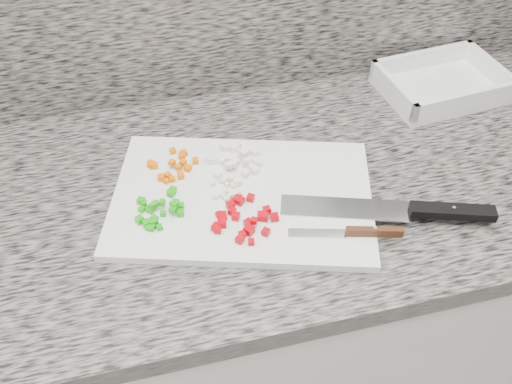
# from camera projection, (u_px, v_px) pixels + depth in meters

# --- Properties ---
(cabinet) EXTENTS (3.92, 0.62, 0.86)m
(cabinet) POSITION_uv_depth(u_px,v_px,m) (249.00, 323.00, 1.38)
(cabinet) COLOR white
(cabinet) RESTS_ON ground
(countertop) EXTENTS (3.96, 0.64, 0.04)m
(countertop) POSITION_uv_depth(u_px,v_px,m) (247.00, 190.00, 1.06)
(countertop) COLOR #6A655D
(countertop) RESTS_ON cabinet
(cutting_board) EXTENTS (0.52, 0.42, 0.02)m
(cutting_board) POSITION_uv_depth(u_px,v_px,m) (242.00, 197.00, 1.01)
(cutting_board) COLOR silver
(cutting_board) RESTS_ON countertop
(carrot_pile) EXTENTS (0.10, 0.09, 0.02)m
(carrot_pile) POSITION_uv_depth(u_px,v_px,m) (173.00, 166.00, 1.05)
(carrot_pile) COLOR #E06104
(carrot_pile) RESTS_ON cutting_board
(onion_pile) EXTENTS (0.11, 0.12, 0.02)m
(onion_pile) POSITION_uv_depth(u_px,v_px,m) (235.00, 160.00, 1.06)
(onion_pile) COLOR white
(onion_pile) RESTS_ON cutting_board
(green_pepper_pile) EXTENTS (0.09, 0.09, 0.02)m
(green_pepper_pile) POSITION_uv_depth(u_px,v_px,m) (160.00, 210.00, 0.97)
(green_pepper_pile) COLOR #1A9A0E
(green_pepper_pile) RESTS_ON cutting_board
(red_pepper_pile) EXTENTS (0.12, 0.11, 0.02)m
(red_pepper_pile) POSITION_uv_depth(u_px,v_px,m) (241.00, 218.00, 0.96)
(red_pepper_pile) COLOR #B3020B
(red_pepper_pile) RESTS_ON cutting_board
(garlic_pile) EXTENTS (0.05, 0.06, 0.01)m
(garlic_pile) POSITION_uv_depth(u_px,v_px,m) (228.00, 191.00, 1.01)
(garlic_pile) COLOR beige
(garlic_pile) RESTS_ON cutting_board
(chef_knife) EXTENTS (0.36, 0.15, 0.02)m
(chef_knife) POSITION_uv_depth(u_px,v_px,m) (415.00, 210.00, 0.97)
(chef_knife) COLOR silver
(chef_knife) RESTS_ON cutting_board
(paring_knife) EXTENTS (0.19, 0.06, 0.02)m
(paring_knife) POSITION_uv_depth(u_px,v_px,m) (360.00, 232.00, 0.93)
(paring_knife) COLOR silver
(paring_knife) RESTS_ON cutting_board
(tray) EXTENTS (0.27, 0.21, 0.05)m
(tray) POSITION_uv_depth(u_px,v_px,m) (442.00, 85.00, 1.24)
(tray) COLOR silver
(tray) RESTS_ON countertop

